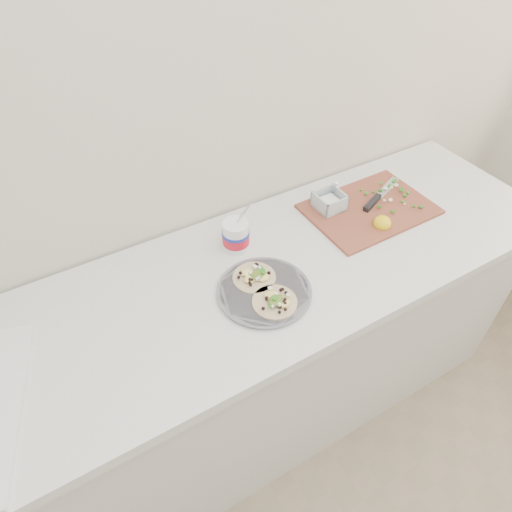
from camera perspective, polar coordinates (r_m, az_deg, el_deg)
counter at (r=1.78m, az=-3.41°, el=-13.45°), size 2.44×0.66×0.90m
taco_plate at (r=1.38m, az=1.03°, el=-4.19°), size 0.29×0.29×0.04m
tub at (r=1.50m, az=-2.44°, el=2.89°), size 0.09×0.09×0.20m
cutboard at (r=1.74m, az=13.62°, el=6.14°), size 0.46×0.32×0.07m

